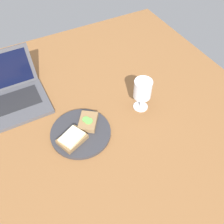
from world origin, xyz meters
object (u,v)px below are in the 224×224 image
plate (81,133)px  laptop (5,97)px  sandwich_with_cheese (72,139)px  wine_glass (143,90)px  sandwich_with_cucumber (88,122)px

plate → laptop: size_ratio=0.73×
sandwich_with_cheese → wine_glass: bearing=6.2°
sandwich_with_cheese → laptop: (-17.92, 33.53, 1.06)cm
sandwich_with_cucumber → sandwich_with_cheese: sandwich_with_cheese is taller
plate → sandwich_with_cucumber: 5.43cm
sandwich_with_cheese → wine_glass: size_ratio=0.82×
laptop → sandwich_with_cucumber: bearing=-46.7°
wine_glass → sandwich_with_cucumber: bearing=177.0°
sandwich_with_cucumber → sandwich_with_cheese: (-8.94, -5.00, 0.23)cm
plate → sandwich_with_cheese: sandwich_with_cheese is taller
wine_glass → laptop: size_ratio=0.45×
sandwich_with_cheese → laptop: size_ratio=0.37×
plate → wine_glass: size_ratio=1.61×
plate → laptop: laptop is taller
plate → laptop: bearing=125.8°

